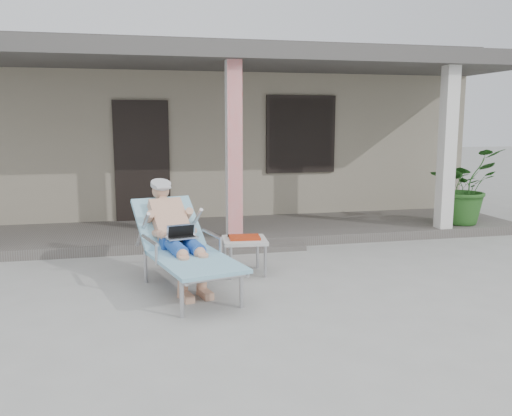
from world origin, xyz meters
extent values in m
plane|color=#9E9E99|center=(0.00, 0.00, 0.00)|extent=(60.00, 60.00, 0.00)
cube|color=#9D947D|center=(0.00, 6.50, 1.50)|extent=(10.00, 5.00, 3.00)
cube|color=#474442|center=(0.00, 6.50, 3.15)|extent=(10.40, 5.40, 0.30)
cube|color=black|center=(-1.30, 3.97, 1.20)|extent=(0.95, 0.06, 2.10)
cube|color=black|center=(1.60, 3.97, 1.65)|extent=(1.20, 0.06, 1.30)
cube|color=black|center=(1.60, 3.96, 1.65)|extent=(1.32, 0.05, 1.42)
cube|color=#605B56|center=(0.00, 3.00, 0.07)|extent=(10.00, 2.00, 0.15)
cube|color=red|center=(0.00, 2.15, 1.45)|extent=(0.22, 0.22, 2.61)
cube|color=silver|center=(3.50, 2.15, 1.45)|extent=(0.22, 0.22, 2.61)
cube|color=#474442|center=(0.00, 3.00, 2.88)|extent=(10.00, 2.30, 0.24)
cube|color=#605B56|center=(0.00, 1.85, 0.04)|extent=(2.00, 0.30, 0.07)
cylinder|color=#B7B7BC|center=(-1.04, -0.65, 0.19)|extent=(0.04, 0.04, 0.38)
cylinder|color=#B7B7BC|center=(-0.42, -0.50, 0.19)|extent=(0.04, 0.04, 0.38)
cylinder|color=#B7B7BC|center=(-1.35, 0.60, 0.19)|extent=(0.04, 0.04, 0.38)
cylinder|color=#B7B7BC|center=(-0.73, 0.76, 0.19)|extent=(0.04, 0.04, 0.38)
cube|color=#B7B7BC|center=(-0.84, -0.12, 0.39)|extent=(0.92, 1.36, 0.03)
cube|color=#8BB2D7|center=(-0.84, -0.12, 0.42)|extent=(1.03, 1.43, 0.04)
cube|color=#B7B7BC|center=(-1.06, 0.77, 0.63)|extent=(0.76, 0.73, 0.50)
cube|color=#8BB2D7|center=(-1.06, 0.77, 0.67)|extent=(0.88, 0.83, 0.57)
cylinder|color=#B5B5B8|center=(-1.14, 1.05, 1.12)|extent=(0.30, 0.30, 0.13)
cube|color=silver|center=(-0.95, 0.31, 0.59)|extent=(0.39, 0.31, 0.24)
cube|color=beige|center=(-0.14, 0.72, 0.43)|extent=(0.58, 0.58, 0.04)
cylinder|color=#B7B7BC|center=(-0.35, 0.51, 0.20)|extent=(0.04, 0.04, 0.41)
cylinder|color=#B7B7BC|center=(0.08, 0.51, 0.20)|extent=(0.04, 0.04, 0.41)
cylinder|color=#B7B7BC|center=(-0.35, 0.93, 0.20)|extent=(0.04, 0.04, 0.41)
cylinder|color=#B7B7BC|center=(0.08, 0.93, 0.20)|extent=(0.04, 0.04, 0.41)
cube|color=#AE3112|center=(-0.14, 0.72, 0.47)|extent=(0.40, 0.31, 0.03)
cube|color=black|center=(-0.14, 0.86, 0.46)|extent=(0.37, 0.06, 0.04)
imported|color=#26591E|center=(4.03, 2.46, 0.80)|extent=(1.41, 1.31, 1.29)
camera|label=1|loc=(-1.45, -5.72, 1.89)|focal=38.00mm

